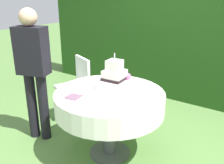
{
  "coord_description": "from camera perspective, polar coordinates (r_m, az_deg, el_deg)",
  "views": [
    {
      "loc": [
        1.42,
        -1.99,
        1.76
      ],
      "look_at": [
        -0.0,
        0.05,
        0.86
      ],
      "focal_mm": 40.12,
      "sensor_mm": 36.0,
      "label": 1
    }
  ],
  "objects": [
    {
      "name": "ground_plane",
      "position": [
        3.02,
        -0.51,
        -15.81
      ],
      "size": [
        20.0,
        20.0,
        0.0
      ],
      "primitive_type": "plane",
      "color": "#547A3D"
    },
    {
      "name": "foliage_hedge",
      "position": [
        4.35,
        15.91,
        11.51
      ],
      "size": [
        5.3,
        0.47,
        2.36
      ],
      "primitive_type": "cube",
      "color": "#234C19",
      "rests_on": "ground_plane"
    },
    {
      "name": "standing_person",
      "position": [
        3.06,
        -17.45,
        3.22
      ],
      "size": [
        0.41,
        0.31,
        1.6
      ],
      "color": "black",
      "rests_on": "ground_plane"
    },
    {
      "name": "cake_table",
      "position": [
        2.69,
        -0.55,
        -4.65
      ],
      "size": [
        1.17,
        1.17,
        0.76
      ],
      "color": "#4C4C51",
      "rests_on": "ground_plane"
    },
    {
      "name": "serving_plate_far",
      "position": [
        2.93,
        -3.8,
        0.06
      ],
      "size": [
        0.14,
        0.14,
        0.01
      ],
      "primitive_type": "cylinder",
      "color": "white",
      "rests_on": "cake_table"
    },
    {
      "name": "serving_plate_left",
      "position": [
        3.04,
        -0.89,
        0.81
      ],
      "size": [
        0.14,
        0.14,
        0.01
      ],
      "primitive_type": "cylinder",
      "color": "white",
      "rests_on": "cake_table"
    },
    {
      "name": "garden_chair",
      "position": [
        3.61,
        -8.04,
        -0.04
      ],
      "size": [
        0.53,
        0.53,
        0.89
      ],
      "color": "white",
      "rests_on": "ground_plane"
    },
    {
      "name": "wedding_cake",
      "position": [
        2.67,
        0.62,
        0.64
      ],
      "size": [
        0.32,
        0.32,
        0.4
      ],
      "color": "white",
      "rests_on": "cake_table"
    },
    {
      "name": "napkin_stack",
      "position": [
        2.55,
        -8.74,
        -3.35
      ],
      "size": [
        0.16,
        0.16,
        0.01
      ],
      "primitive_type": "cube",
      "rotation": [
        0.0,
        0.0,
        0.14
      ],
      "color": "#6B4C60",
      "rests_on": "cake_table"
    },
    {
      "name": "serving_plate_near",
      "position": [
        2.34,
        -2.45,
        -5.19
      ],
      "size": [
        0.13,
        0.13,
        0.01
      ],
      "primitive_type": "cylinder",
      "color": "white",
      "rests_on": "cake_table"
    }
  ]
}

